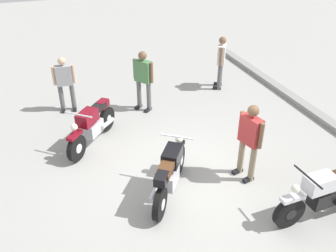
{
  "coord_description": "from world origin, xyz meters",
  "views": [
    {
      "loc": [
        5.77,
        -2.32,
        5.01
      ],
      "look_at": [
        -0.99,
        0.05,
        0.75
      ],
      "focal_mm": 38.71,
      "sensor_mm": 36.0,
      "label": 1
    }
  ],
  "objects_px": {
    "motorcycle_black_cruiser": "(170,173)",
    "person_in_white_shirt": "(221,59)",
    "person_in_gray_shirt": "(65,81)",
    "motorcycle_maroon_cruiser": "(92,125)",
    "person_in_red_shirt": "(250,137)",
    "person_in_green_shirt": "(143,77)",
    "motorcycle_silver_cruiser": "(323,194)"
  },
  "relations": [
    {
      "from": "motorcycle_maroon_cruiser",
      "to": "person_in_green_shirt",
      "type": "relative_size",
      "value": 0.97
    },
    {
      "from": "person_in_red_shirt",
      "to": "person_in_gray_shirt",
      "type": "height_order",
      "value": "person_in_red_shirt"
    },
    {
      "from": "person_in_white_shirt",
      "to": "person_in_green_shirt",
      "type": "height_order",
      "value": "person_in_green_shirt"
    },
    {
      "from": "person_in_red_shirt",
      "to": "person_in_green_shirt",
      "type": "xyz_separation_m",
      "value": [
        -3.75,
        -1.21,
        0.01
      ]
    },
    {
      "from": "person_in_gray_shirt",
      "to": "person_in_white_shirt",
      "type": "bearing_deg",
      "value": 93.42
    },
    {
      "from": "motorcycle_silver_cruiser",
      "to": "person_in_green_shirt",
      "type": "xyz_separation_m",
      "value": [
        -5.26,
        -1.94,
        0.49
      ]
    },
    {
      "from": "motorcycle_maroon_cruiser",
      "to": "person_in_gray_shirt",
      "type": "distance_m",
      "value": 2.1
    },
    {
      "from": "motorcycle_silver_cruiser",
      "to": "person_in_green_shirt",
      "type": "bearing_deg",
      "value": -72.92
    },
    {
      "from": "motorcycle_silver_cruiser",
      "to": "person_in_white_shirt",
      "type": "height_order",
      "value": "person_in_white_shirt"
    },
    {
      "from": "person_in_white_shirt",
      "to": "person_in_gray_shirt",
      "type": "height_order",
      "value": "person_in_white_shirt"
    },
    {
      "from": "motorcycle_black_cruiser",
      "to": "person_in_green_shirt",
      "type": "relative_size",
      "value": 1.02
    },
    {
      "from": "motorcycle_maroon_cruiser",
      "to": "person_in_red_shirt",
      "type": "xyz_separation_m",
      "value": [
        2.4,
        2.9,
        0.48
      ]
    },
    {
      "from": "person_in_red_shirt",
      "to": "person_in_gray_shirt",
      "type": "distance_m",
      "value": 5.52
    },
    {
      "from": "motorcycle_black_cruiser",
      "to": "person_in_red_shirt",
      "type": "xyz_separation_m",
      "value": [
        0.02,
        1.74,
        0.48
      ]
    },
    {
      "from": "motorcycle_silver_cruiser",
      "to": "person_in_green_shirt",
      "type": "height_order",
      "value": "person_in_green_shirt"
    },
    {
      "from": "person_in_white_shirt",
      "to": "person_in_gray_shirt",
      "type": "relative_size",
      "value": 1.05
    },
    {
      "from": "person_in_white_shirt",
      "to": "person_in_red_shirt",
      "type": "relative_size",
      "value": 0.97
    },
    {
      "from": "motorcycle_black_cruiser",
      "to": "motorcycle_maroon_cruiser",
      "type": "bearing_deg",
      "value": 61.09
    },
    {
      "from": "motorcycle_maroon_cruiser",
      "to": "person_in_green_shirt",
      "type": "xyz_separation_m",
      "value": [
        -1.35,
        1.7,
        0.49
      ]
    },
    {
      "from": "motorcycle_black_cruiser",
      "to": "motorcycle_maroon_cruiser",
      "type": "distance_m",
      "value": 2.64
    },
    {
      "from": "motorcycle_silver_cruiser",
      "to": "person_in_gray_shirt",
      "type": "bearing_deg",
      "value": -58.88
    },
    {
      "from": "motorcycle_black_cruiser",
      "to": "person_in_red_shirt",
      "type": "height_order",
      "value": "person_in_red_shirt"
    },
    {
      "from": "motorcycle_silver_cruiser",
      "to": "person_in_gray_shirt",
      "type": "xyz_separation_m",
      "value": [
        -5.93,
        -4.03,
        0.39
      ]
    },
    {
      "from": "motorcycle_silver_cruiser",
      "to": "person_in_gray_shirt",
      "type": "distance_m",
      "value": 7.18
    },
    {
      "from": "motorcycle_maroon_cruiser",
      "to": "person_in_red_shirt",
      "type": "relative_size",
      "value": 0.97
    },
    {
      "from": "person_in_gray_shirt",
      "to": "motorcycle_silver_cruiser",
      "type": "bearing_deg",
      "value": 38.0
    },
    {
      "from": "motorcycle_black_cruiser",
      "to": "person_in_gray_shirt",
      "type": "relative_size",
      "value": 1.11
    },
    {
      "from": "motorcycle_silver_cruiser",
      "to": "person_in_white_shirt",
      "type": "bearing_deg",
      "value": -100.95
    },
    {
      "from": "person_in_green_shirt",
      "to": "motorcycle_black_cruiser",
      "type": "bearing_deg",
      "value": 43.42
    },
    {
      "from": "person_in_red_shirt",
      "to": "person_in_gray_shirt",
      "type": "xyz_separation_m",
      "value": [
        -4.42,
        -3.3,
        -0.1
      ]
    },
    {
      "from": "motorcycle_black_cruiser",
      "to": "person_in_green_shirt",
      "type": "xyz_separation_m",
      "value": [
        -3.73,
        0.53,
        0.49
      ]
    },
    {
      "from": "motorcycle_black_cruiser",
      "to": "person_in_white_shirt",
      "type": "bearing_deg",
      "value": -1.93
    }
  ]
}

